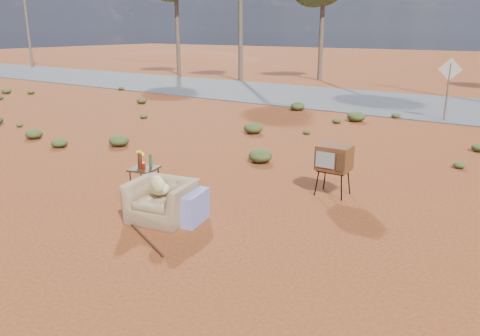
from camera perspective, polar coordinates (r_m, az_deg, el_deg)
The scene contains 10 objects.
ground at distance 7.97m, azimuth -5.61°, elevation -6.74°, with size 140.00×140.00×0.00m, color #97431E.
highway at distance 21.35m, azimuth 21.27°, elevation 7.10°, with size 140.00×7.00×0.04m, color #565659.
dirt_mound at distance 52.76m, azimuth -7.13°, elevation 13.12°, with size 26.00×18.00×2.00m, color brown.
armchair at distance 8.03m, azimuth -8.94°, elevation -3.43°, with size 1.31×1.01×0.91m.
tv_unit at distance 9.21m, azimuth 11.40°, elevation 1.14°, with size 0.63×0.52×1.00m.
side_table at distance 8.87m, azimuth -11.72°, elevation 0.24°, with size 0.58×0.58×0.96m.
rusty_bar at distance 7.49m, azimuth -11.42°, elevation -8.44°, with size 0.04×0.04×1.40m, color #512315.
road_sign at distance 17.95m, azimuth 24.14°, elevation 9.95°, with size 0.78×0.06×2.19m.
utility_pole_west at distance 43.40m, azimuth -24.62°, elevation 16.54°, with size 1.40×0.20×8.00m.
scrub_patch at distance 11.82m, azimuth 5.01°, elevation 1.82°, with size 17.49×8.07×0.33m.
Camera 1 is at (4.74, -5.58, 3.16)m, focal length 35.00 mm.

